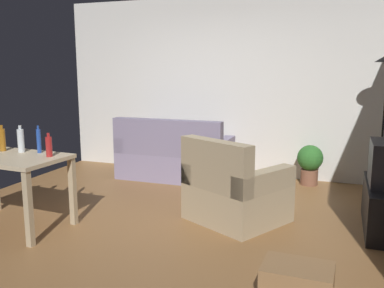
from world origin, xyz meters
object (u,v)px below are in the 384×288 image
(bottle_amber, at_px, (2,140))
(desk, at_px, (8,166))
(couch, at_px, (174,158))
(bottle_clear, at_px, (21,140))
(bottle_blue, at_px, (39,141))
(bottle_red, at_px, (49,146))
(armchair, at_px, (234,192))
(storage_box, at_px, (297,286))
(potted_plant, at_px, (310,162))

(bottle_amber, bearing_deg, desk, -39.39)
(couch, relative_size, bottle_clear, 5.72)
(bottle_blue, bearing_deg, bottle_red, -29.00)
(desk, relative_size, armchair, 1.04)
(couch, height_order, bottle_red, bottle_red)
(bottle_red, bearing_deg, desk, -167.89)
(armchair, distance_m, bottle_clear, 2.33)
(couch, height_order, armchair, same)
(bottle_clear, height_order, bottle_red, bottle_clear)
(armchair, distance_m, storage_box, 1.69)
(potted_plant, relative_size, armchair, 0.48)
(bottle_red, bearing_deg, bottle_amber, 173.72)
(potted_plant, bearing_deg, bottle_amber, -140.09)
(storage_box, distance_m, bottle_blue, 2.94)
(desk, distance_m, bottle_blue, 0.40)
(bottle_amber, height_order, bottle_red, bottle_amber)
(couch, xyz_separation_m, bottle_clear, (-0.84, -2.20, 0.58))
(bottle_blue, bearing_deg, bottle_amber, -173.17)
(desk, xyz_separation_m, bottle_red, (0.45, 0.10, 0.21))
(couch, xyz_separation_m, bottle_amber, (-1.08, -2.22, 0.58))
(desk, bearing_deg, bottle_blue, 48.13)
(bottle_amber, distance_m, bottle_blue, 0.44)
(desk, relative_size, bottle_clear, 4.35)
(armchair, height_order, bottle_amber, bottle_amber)
(desk, distance_m, bottle_clear, 0.30)
(bottle_clear, bearing_deg, armchair, 19.46)
(desk, relative_size, storage_box, 2.59)
(couch, distance_m, potted_plant, 1.97)
(couch, bearing_deg, potted_plant, -170.89)
(couch, bearing_deg, bottle_red, 79.61)
(desk, height_order, armchair, armchair)
(bottle_clear, relative_size, bottle_red, 1.19)
(couch, height_order, bottle_amber, bottle_amber)
(bottle_blue, bearing_deg, bottle_clear, -169.46)
(desk, xyz_separation_m, potted_plant, (2.82, 2.70, -0.32))
(potted_plant, bearing_deg, bottle_red, -132.28)
(storage_box, xyz_separation_m, bottle_amber, (-3.18, 0.70, 0.73))
(desk, bearing_deg, bottle_amber, 144.53)
(bottle_blue, bearing_deg, storage_box, -15.41)
(couch, bearing_deg, armchair, 131.46)
(armchair, bearing_deg, bottle_amber, 46.84)
(couch, distance_m, bottle_blue, 2.33)
(armchair, xyz_separation_m, bottle_blue, (-1.93, -0.71, 0.57))
(armchair, bearing_deg, storage_box, 148.02)
(armchair, bearing_deg, bottle_clear, 48.32)
(desk, distance_m, bottle_amber, 0.36)
(bottle_clear, bearing_deg, potted_plant, 42.02)
(desk, height_order, bottle_clear, bottle_clear)
(bottle_amber, relative_size, bottle_red, 1.17)
(bottle_clear, relative_size, bottle_blue, 0.99)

